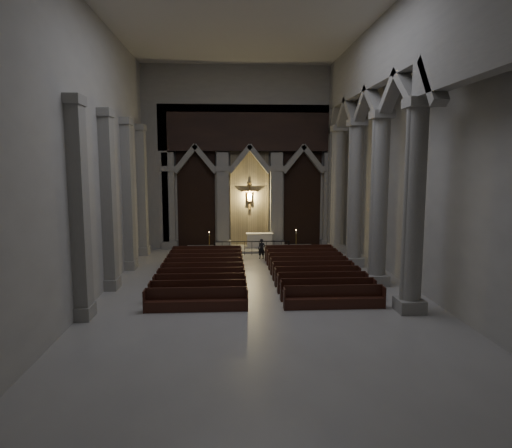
# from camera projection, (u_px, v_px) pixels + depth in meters

# --- Properties ---
(room) EXTENTS (24.00, 24.10, 12.00)m
(room) POSITION_uv_depth(u_px,v_px,m) (263.00, 116.00, 18.71)
(room) COLOR #A3A09A
(room) RESTS_ON ground
(sanctuary_wall) EXTENTS (14.00, 0.77, 12.00)m
(sanctuary_wall) POSITION_uv_depth(u_px,v_px,m) (250.00, 149.00, 30.25)
(sanctuary_wall) COLOR gray
(sanctuary_wall) RESTS_ON ground
(right_arcade) EXTENTS (1.00, 24.00, 12.00)m
(right_arcade) POSITION_uv_depth(u_px,v_px,m) (383.00, 115.00, 20.32)
(right_arcade) COLOR gray
(right_arcade) RESTS_ON ground
(left_pilasters) EXTENTS (0.60, 13.00, 8.03)m
(left_pilasters) POSITION_uv_depth(u_px,v_px,m) (119.00, 200.00, 22.25)
(left_pilasters) COLOR gray
(left_pilasters) RESTS_ON ground
(sanctuary_step) EXTENTS (8.50, 2.60, 0.15)m
(sanctuary_step) POSITION_uv_depth(u_px,v_px,m) (250.00, 249.00, 30.18)
(sanctuary_step) COLOR gray
(sanctuary_step) RESTS_ON ground
(altar) EXTENTS (1.81, 0.72, 0.92)m
(altar) POSITION_uv_depth(u_px,v_px,m) (259.00, 240.00, 30.46)
(altar) COLOR beige
(altar) RESTS_ON sanctuary_step
(altar_rail) EXTENTS (4.70, 0.09, 0.92)m
(altar_rail) POSITION_uv_depth(u_px,v_px,m) (252.00, 246.00, 28.30)
(altar_rail) COLOR black
(altar_rail) RESTS_ON ground
(candle_stand_left) EXTENTS (0.23, 0.23, 1.36)m
(candle_stand_left) POSITION_uv_depth(u_px,v_px,m) (209.00, 247.00, 29.16)
(candle_stand_left) COLOR #A98C34
(candle_stand_left) RESTS_ON ground
(candle_stand_right) EXTENTS (0.25, 0.25, 1.49)m
(candle_stand_right) POSITION_uv_depth(u_px,v_px,m) (296.00, 246.00, 29.25)
(candle_stand_right) COLOR #A98C34
(candle_stand_right) RESTS_ON ground
(pews) EXTENTS (9.41, 9.51, 0.89)m
(pews) POSITION_uv_depth(u_px,v_px,m) (258.00, 274.00, 22.28)
(pews) COLOR black
(pews) RESTS_ON ground
(worshipper) EXTENTS (0.52, 0.44, 1.20)m
(worshipper) POSITION_uv_depth(u_px,v_px,m) (262.00, 249.00, 27.32)
(worshipper) COLOR black
(worshipper) RESTS_ON ground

